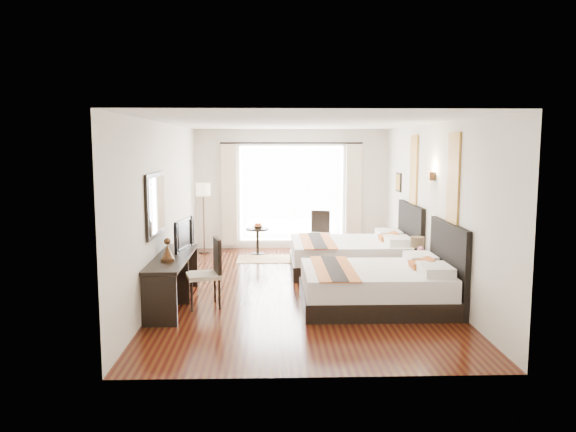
{
  "coord_description": "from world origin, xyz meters",
  "views": [
    {
      "loc": [
        -0.48,
        -9.4,
        2.44
      ],
      "look_at": [
        -0.18,
        0.48,
        1.18
      ],
      "focal_mm": 35.0,
      "sensor_mm": 36.0,
      "label": 1
    }
  ],
  "objects_px": {
    "floor_lamp": "(203,194)",
    "window_chair": "(319,241)",
    "bed_far": "(355,254)",
    "fruit_bowl": "(258,227)",
    "console_desk": "(173,280)",
    "table_lamp": "(417,244)",
    "bed_near": "(381,285)",
    "desk_chair": "(205,286)",
    "television": "(179,234)",
    "nightstand": "(419,274)",
    "vase": "(420,258)",
    "side_table": "(258,241)"
  },
  "relations": [
    {
      "from": "bed_near",
      "to": "floor_lamp",
      "type": "relative_size",
      "value": 1.42
    },
    {
      "from": "bed_near",
      "to": "fruit_bowl",
      "type": "distance_m",
      "value": 4.56
    },
    {
      "from": "vase",
      "to": "fruit_bowl",
      "type": "distance_m",
      "value": 4.26
    },
    {
      "from": "vase",
      "to": "console_desk",
      "type": "bearing_deg",
      "value": -170.05
    },
    {
      "from": "nightstand",
      "to": "console_desk",
      "type": "relative_size",
      "value": 0.25
    },
    {
      "from": "vase",
      "to": "bed_far",
      "type": "bearing_deg",
      "value": 121.43
    },
    {
      "from": "television",
      "to": "desk_chair",
      "type": "bearing_deg",
      "value": -135.27
    },
    {
      "from": "floor_lamp",
      "to": "window_chair",
      "type": "relative_size",
      "value": 1.63
    },
    {
      "from": "bed_near",
      "to": "bed_far",
      "type": "distance_m",
      "value": 2.33
    },
    {
      "from": "console_desk",
      "to": "fruit_bowl",
      "type": "distance_m",
      "value": 4.11
    },
    {
      "from": "bed_near",
      "to": "desk_chair",
      "type": "relative_size",
      "value": 2.16
    },
    {
      "from": "table_lamp",
      "to": "desk_chair",
      "type": "xyz_separation_m",
      "value": [
        -3.51,
        -1.1,
        -0.44
      ]
    },
    {
      "from": "table_lamp",
      "to": "bed_near",
      "type": "bearing_deg",
      "value": -126.26
    },
    {
      "from": "floor_lamp",
      "to": "window_chair",
      "type": "bearing_deg",
      "value": -5.72
    },
    {
      "from": "fruit_bowl",
      "to": "bed_near",
      "type": "bearing_deg",
      "value": -64.61
    },
    {
      "from": "desk_chair",
      "to": "television",
      "type": "bearing_deg",
      "value": -69.7
    },
    {
      "from": "nightstand",
      "to": "console_desk",
      "type": "xyz_separation_m",
      "value": [
        -4.02,
        -0.82,
        0.12
      ]
    },
    {
      "from": "nightstand",
      "to": "vase",
      "type": "bearing_deg",
      "value": -95.82
    },
    {
      "from": "vase",
      "to": "television",
      "type": "xyz_separation_m",
      "value": [
        -3.99,
        -0.15,
        0.45
      ]
    },
    {
      "from": "side_table",
      "to": "window_chair",
      "type": "height_order",
      "value": "window_chair"
    },
    {
      "from": "bed_far",
      "to": "television",
      "type": "relative_size",
      "value": 2.67
    },
    {
      "from": "fruit_bowl",
      "to": "television",
      "type": "bearing_deg",
      "value": -109.56
    },
    {
      "from": "vase",
      "to": "television",
      "type": "bearing_deg",
      "value": -177.8
    },
    {
      "from": "vase",
      "to": "fruit_bowl",
      "type": "height_order",
      "value": "fruit_bowl"
    },
    {
      "from": "bed_far",
      "to": "floor_lamp",
      "type": "bearing_deg",
      "value": 147.46
    },
    {
      "from": "nightstand",
      "to": "side_table",
      "type": "bearing_deg",
      "value": 132.18
    },
    {
      "from": "bed_near",
      "to": "bed_far",
      "type": "height_order",
      "value": "bed_far"
    },
    {
      "from": "bed_near",
      "to": "floor_lamp",
      "type": "height_order",
      "value": "floor_lamp"
    },
    {
      "from": "desk_chair",
      "to": "bed_near",
      "type": "bearing_deg",
      "value": 163.66
    },
    {
      "from": "nightstand",
      "to": "television",
      "type": "height_order",
      "value": "television"
    },
    {
      "from": "bed_far",
      "to": "side_table",
      "type": "height_order",
      "value": "bed_far"
    },
    {
      "from": "vase",
      "to": "desk_chair",
      "type": "bearing_deg",
      "value": -166.49
    },
    {
      "from": "vase",
      "to": "fruit_bowl",
      "type": "bearing_deg",
      "value": 130.98
    },
    {
      "from": "bed_far",
      "to": "vase",
      "type": "bearing_deg",
      "value": -58.57
    },
    {
      "from": "bed_near",
      "to": "table_lamp",
      "type": "distance_m",
      "value": 1.5
    },
    {
      "from": "bed_far",
      "to": "fruit_bowl",
      "type": "height_order",
      "value": "bed_far"
    },
    {
      "from": "bed_far",
      "to": "fruit_bowl",
      "type": "relative_size",
      "value": 10.79
    },
    {
      "from": "nightstand",
      "to": "console_desk",
      "type": "bearing_deg",
      "value": -168.47
    },
    {
      "from": "bed_far",
      "to": "console_desk",
      "type": "relative_size",
      "value": 1.06
    },
    {
      "from": "side_table",
      "to": "window_chair",
      "type": "bearing_deg",
      "value": -1.81
    },
    {
      "from": "console_desk",
      "to": "floor_lamp",
      "type": "height_order",
      "value": "floor_lamp"
    },
    {
      "from": "vase",
      "to": "side_table",
      "type": "height_order",
      "value": "vase"
    },
    {
      "from": "nightstand",
      "to": "table_lamp",
      "type": "distance_m",
      "value": 0.51
    },
    {
      "from": "television",
      "to": "window_chair",
      "type": "bearing_deg",
      "value": -28.29
    },
    {
      "from": "table_lamp",
      "to": "console_desk",
      "type": "distance_m",
      "value": 4.15
    },
    {
      "from": "vase",
      "to": "console_desk",
      "type": "distance_m",
      "value": 4.07
    },
    {
      "from": "nightstand",
      "to": "desk_chair",
      "type": "bearing_deg",
      "value": -164.75
    },
    {
      "from": "television",
      "to": "console_desk",
      "type": "bearing_deg",
      "value": -172.72
    },
    {
      "from": "side_table",
      "to": "floor_lamp",
      "type": "bearing_deg",
      "value": 169.9
    },
    {
      "from": "vase",
      "to": "window_chair",
      "type": "height_order",
      "value": "window_chair"
    }
  ]
}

